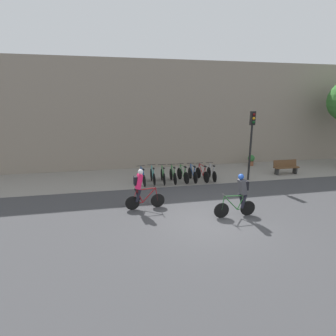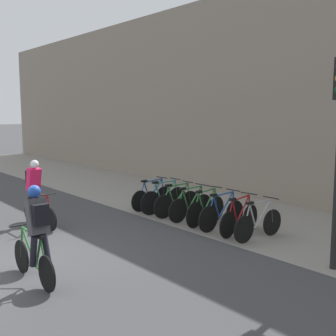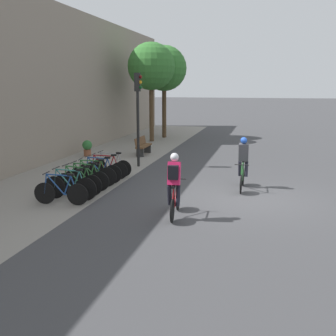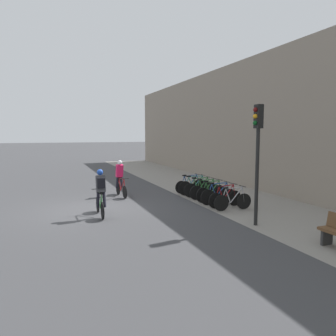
# 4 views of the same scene
# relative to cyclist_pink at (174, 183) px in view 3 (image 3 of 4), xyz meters

# --- Properties ---
(ground) EXTENTS (200.00, 200.00, 0.00)m
(ground) POSITION_rel_cyclist_pink_xyz_m (2.46, -1.81, -0.95)
(ground) COLOR #3D3D3F
(kerb_strip) EXTENTS (44.00, 4.50, 0.01)m
(kerb_strip) POSITION_rel_cyclist_pink_xyz_m (2.46, 4.94, -0.94)
(kerb_strip) COLOR gray
(kerb_strip) RESTS_ON ground
(cyclist_pink) EXTENTS (1.70, 0.46, 1.74)m
(cyclist_pink) POSITION_rel_cyclist_pink_xyz_m (0.00, 0.00, 0.00)
(cyclist_pink) COLOR black
(cyclist_pink) RESTS_ON ground
(cyclist_grey) EXTENTS (1.73, 0.46, 1.75)m
(cyclist_grey) POSITION_rel_cyclist_pink_xyz_m (3.75, -1.54, -0.00)
(cyclist_grey) COLOR black
(cyclist_grey) RESTS_ON ground
(parked_bike_0) EXTENTS (0.46, 1.65, 0.96)m
(parked_bike_0) POSITION_rel_cyclist_pink_xyz_m (0.46, 3.50, -0.55)
(parked_bike_0) COLOR black
(parked_bike_0) RESTS_ON ground
(parked_bike_1) EXTENTS (0.46, 1.74, 0.99)m
(parked_bike_1) POSITION_rel_cyclist_pink_xyz_m (1.04, 3.50, -0.53)
(parked_bike_1) COLOR black
(parked_bike_1) RESTS_ON ground
(parked_bike_2) EXTENTS (0.46, 1.65, 0.97)m
(parked_bike_2) POSITION_rel_cyclist_pink_xyz_m (1.62, 3.50, -0.54)
(parked_bike_2) COLOR black
(parked_bike_2) RESTS_ON ground
(parked_bike_3) EXTENTS (0.46, 1.63, 0.97)m
(parked_bike_3) POSITION_rel_cyclist_pink_xyz_m (2.20, 3.50, -0.55)
(parked_bike_3) COLOR black
(parked_bike_3) RESTS_ON ground
(parked_bike_4) EXTENTS (0.46, 1.65, 0.97)m
(parked_bike_4) POSITION_rel_cyclist_pink_xyz_m (2.78, 3.50, -0.54)
(parked_bike_4) COLOR black
(parked_bike_4) RESTS_ON ground
(parked_bike_5) EXTENTS (0.46, 1.68, 0.97)m
(parked_bike_5) POSITION_rel_cyclist_pink_xyz_m (3.36, 3.50, -0.55)
(parked_bike_5) COLOR black
(parked_bike_5) RESTS_ON ground
(parked_bike_6) EXTENTS (0.46, 1.66, 0.96)m
(parked_bike_6) POSITION_rel_cyclist_pink_xyz_m (3.94, 3.50, -0.55)
(parked_bike_6) COLOR black
(parked_bike_6) RESTS_ON ground
(parked_bike_7) EXTENTS (0.46, 1.65, 0.95)m
(parked_bike_7) POSITION_rel_cyclist_pink_xyz_m (4.52, 3.50, -0.56)
(parked_bike_7) COLOR black
(parked_bike_7) RESTS_ON ground
(traffic_light_pole) EXTENTS (0.26, 0.30, 3.95)m
(traffic_light_pole) POSITION_rel_cyclist_pink_xyz_m (6.63, 3.06, 1.77)
(traffic_light_pole) COLOR black
(traffic_light_pole) RESTS_ON ground
(bench) EXTENTS (1.61, 0.44, 0.89)m
(bench) POSITION_rel_cyclist_pink_xyz_m (9.58, 3.77, -0.48)
(bench) COLOR brown
(bench) RESTS_ON ground
(street_tree_0) EXTENTS (2.86, 2.86, 5.98)m
(street_tree_0) POSITION_rel_cyclist_pink_xyz_m (14.63, 4.71, 3.57)
(street_tree_0) COLOR #4C3823
(street_tree_0) RESTS_ON ground
(street_tree_1) EXTENTS (2.92, 2.92, 5.96)m
(street_tree_1) POSITION_rel_cyclist_pink_xyz_m (16.66, 4.42, 3.52)
(street_tree_1) COLOR #4C3823
(street_tree_1) RESTS_ON ground
(potted_plant) EXTENTS (0.48, 0.48, 0.78)m
(potted_plant) POSITION_rel_cyclist_pink_xyz_m (8.60, 6.33, -0.51)
(potted_plant) COLOR brown
(potted_plant) RESTS_ON ground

